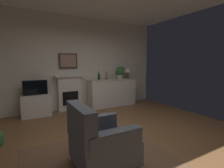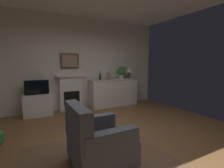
{
  "view_description": "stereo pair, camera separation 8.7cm",
  "coord_description": "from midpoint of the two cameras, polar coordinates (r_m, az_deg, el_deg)",
  "views": [
    {
      "loc": [
        -1.62,
        -2.45,
        1.44
      ],
      "look_at": [
        0.1,
        0.68,
        1.0
      ],
      "focal_mm": 26.05,
      "sensor_mm": 36.0,
      "label": 1
    },
    {
      "loc": [
        -1.55,
        -2.49,
        1.44
      ],
      "look_at": [
        0.1,
        0.68,
        1.0
      ],
      "focal_mm": 26.05,
      "sensor_mm": 36.0,
      "label": 2
    }
  ],
  "objects": [
    {
      "name": "ground_plane",
      "position": [
        3.29,
        3.68,
        -19.92
      ],
      "size": [
        5.54,
        5.43,
        0.1
      ],
      "primitive_type": "cube",
      "color": "brown",
      "rests_on": "ground"
    },
    {
      "name": "wall_rear",
      "position": [
        5.39,
        -11.85,
        7.05
      ],
      "size": [
        5.54,
        0.06,
        2.91
      ],
      "primitive_type": "cube",
      "color": "silver",
      "rests_on": "ground_plane"
    },
    {
      "name": "area_rug",
      "position": [
        2.66,
        -5.04,
        -25.55
      ],
      "size": [
        2.13,
        1.83,
        0.02
      ],
      "primitive_type": "cube",
      "color": "brown",
      "rests_on": "ground_plane"
    },
    {
      "name": "fireplace_unit",
      "position": [
        5.24,
        -15.08,
        -2.99
      ],
      "size": [
        0.87,
        0.3,
        1.1
      ],
      "color": "white",
      "rests_on": "ground_plane"
    },
    {
      "name": "framed_picture",
      "position": [
        5.21,
        -15.55,
        7.85
      ],
      "size": [
        0.55,
        0.04,
        0.45
      ],
      "color": "#473323"
    },
    {
      "name": "sideboard_cabinet",
      "position": [
        5.6,
        -0.34,
        -3.02
      ],
      "size": [
        1.67,
        0.49,
        0.92
      ],
      "color": "white",
      "rests_on": "ground_plane"
    },
    {
      "name": "table_lamp",
      "position": [
        5.84,
        5.05,
        4.65
      ],
      "size": [
        0.26,
        0.26,
        0.4
      ],
      "color": "#4C4742",
      "rests_on": "sideboard_cabinet"
    },
    {
      "name": "wine_bottle",
      "position": [
        5.33,
        -5.08,
        2.57
      ],
      "size": [
        0.08,
        0.08,
        0.29
      ],
      "color": "#193F1E",
      "rests_on": "sideboard_cabinet"
    },
    {
      "name": "wine_glass_left",
      "position": [
        5.51,
        -1.19,
        2.89
      ],
      "size": [
        0.07,
        0.07,
        0.16
      ],
      "color": "silver",
      "rests_on": "sideboard_cabinet"
    },
    {
      "name": "wine_glass_center",
      "position": [
        5.58,
        -0.27,
        2.94
      ],
      "size": [
        0.07,
        0.07,
        0.16
      ],
      "color": "silver",
      "rests_on": "sideboard_cabinet"
    },
    {
      "name": "wine_glass_right",
      "position": [
        5.6,
        0.86,
        2.96
      ],
      "size": [
        0.07,
        0.07,
        0.16
      ],
      "color": "silver",
      "rests_on": "sideboard_cabinet"
    },
    {
      "name": "vase_decorative",
      "position": [
        5.37,
        -2.4,
        2.97
      ],
      "size": [
        0.11,
        0.11,
        0.28
      ],
      "color": "#9E7F5B",
      "rests_on": "sideboard_cabinet"
    },
    {
      "name": "tv_cabinet",
      "position": [
        5.0,
        -25.51,
        -6.83
      ],
      "size": [
        0.75,
        0.42,
        0.6
      ],
      "color": "white",
      "rests_on": "ground_plane"
    },
    {
      "name": "tv_set",
      "position": [
        4.89,
        -25.81,
        -1.16
      ],
      "size": [
        0.62,
        0.07,
        0.4
      ],
      "color": "black",
      "rests_on": "tv_cabinet"
    },
    {
      "name": "potted_plant_small",
      "position": [
        5.73,
        2.41,
        4.4
      ],
      "size": [
        0.3,
        0.3,
        0.43
      ],
      "color": "beige",
      "rests_on": "sideboard_cabinet"
    },
    {
      "name": "armchair",
      "position": [
        2.38,
        -5.53,
        -19.44
      ],
      "size": [
        0.81,
        0.78,
        0.92
      ],
      "color": "#474C56",
      "rests_on": "ground_plane"
    }
  ]
}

